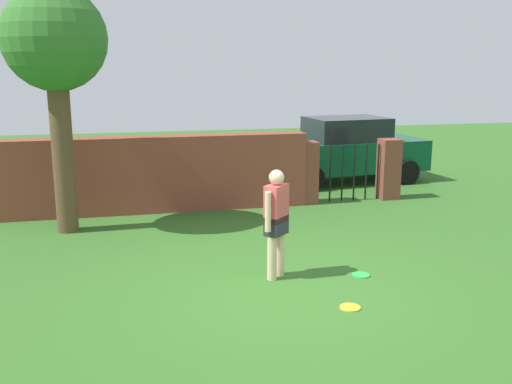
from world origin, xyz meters
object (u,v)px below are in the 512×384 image
object	(u,v)px
tree	(55,47)
person	(276,219)
car	(346,150)
frisbee_green	(361,275)
frisbee_yellow	(350,307)

from	to	relation	value
tree	person	xyz separation A→B (m)	(3.21, -3.22, -2.50)
tree	person	world-z (taller)	tree
car	person	bearing A→B (deg)	-125.37
tree	car	xyz separation A→B (m)	(6.86, 3.24, -2.53)
tree	frisbee_green	world-z (taller)	tree
frisbee_green	person	bearing A→B (deg)	169.59
tree	car	world-z (taller)	tree
car	frisbee_green	distance (m)	7.17
tree	frisbee_yellow	world-z (taller)	tree
person	frisbee_yellow	bearing A→B (deg)	72.91
person	frisbee_yellow	distance (m)	1.70
person	frisbee_green	size ratio (longest dim) A/B	6.00
tree	car	distance (m)	8.00
frisbee_yellow	tree	bearing A→B (deg)	130.48
frisbee_yellow	frisbee_green	world-z (taller)	same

